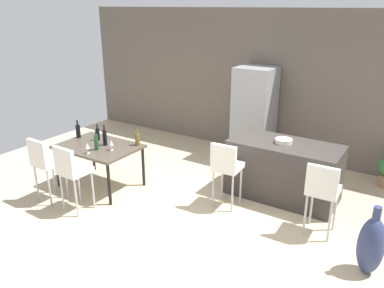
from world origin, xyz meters
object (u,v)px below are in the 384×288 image
bar_chair_middle (323,188)px  wine_glass_near (111,143)px  kitchen_island (283,170)px  refrigerator (254,114)px  bar_chair_left (226,165)px  fruit_bowl (284,141)px  floor_vase (371,245)px  wine_glass_right (87,146)px  wine_bottle_corner (78,131)px  dining_chair_near (45,160)px  dining_table (99,149)px  wine_bottle_middle (98,134)px  wine_bottle_left (137,139)px  wine_bottle_end (96,142)px  dining_chair_far (71,169)px  wine_bottle_far (105,137)px

bar_chair_middle → wine_glass_near: 3.27m
kitchen_island → refrigerator: bearing=130.6°
bar_chair_left → wine_glass_near: (-1.80, -0.55, 0.17)m
fruit_bowl → floor_vase: fruit_bowl is taller
wine_glass_right → fruit_bowl: 3.07m
fruit_bowl → wine_bottle_corner: bearing=-160.1°
kitchen_island → dining_chair_near: bearing=-144.9°
wine_glass_right → dining_chair_near: bearing=-131.4°
dining_table → wine_bottle_middle: bearing=136.4°
dining_table → floor_vase: (4.27, 0.05, -0.30)m
bar_chair_middle → refrigerator: size_ratio=0.57×
bar_chair_left → wine_bottle_corner: size_ratio=3.28×
wine_bottle_left → dining_chair_near: bearing=-125.2°
bar_chair_middle → wine_bottle_corner: (-4.15, -0.41, 0.16)m
wine_bottle_corner → wine_bottle_end: size_ratio=0.97×
wine_bottle_corner → wine_bottle_end: (0.72, -0.26, 0.01)m
kitchen_island → wine_glass_right: (-2.62, -1.66, 0.40)m
bar_chair_left → wine_bottle_corner: (-2.73, -0.41, 0.16)m
floor_vase → dining_chair_far: bearing=-167.5°
kitchen_island → wine_bottle_middle: wine_bottle_middle is taller
wine_bottle_left → wine_bottle_middle: (-0.75, -0.18, 0.01)m
bar_chair_middle → wine_bottle_corner: 4.18m
wine_glass_near → fruit_bowl: bearing=29.4°
dining_chair_near → wine_bottle_end: size_ratio=3.18×
wine_bottle_end → kitchen_island: bearing=29.3°
dining_chair_far → refrigerator: size_ratio=0.57×
wine_bottle_left → wine_glass_near: bearing=-117.1°
dining_table → dining_chair_near: 0.88m
wine_bottle_left → wine_bottle_middle: wine_bottle_middle is taller
bar_chair_middle → wine_glass_near: size_ratio=6.03×
wine_bottle_left → bar_chair_left: bearing=5.4°
kitchen_island → wine_bottle_left: size_ratio=6.22×
kitchen_island → dining_chair_far: size_ratio=1.64×
wine_bottle_corner → wine_glass_right: bearing=-31.9°
bar_chair_left → wine_glass_near: size_ratio=6.03×
kitchen_island → fruit_bowl: fruit_bowl is taller
wine_glass_near → floor_vase: wine_glass_near is taller
wine_bottle_end → refrigerator: bearing=61.6°
dining_table → fruit_bowl: 3.03m
bar_chair_left → wine_glass_right: (-2.01, -0.86, 0.17)m
wine_bottle_middle → floor_vase: bearing=-1.9°
wine_bottle_middle → refrigerator: 3.04m
wine_bottle_middle → wine_glass_near: size_ratio=1.64×
refrigerator → fruit_bowl: (1.09, -1.31, 0.04)m
wine_bottle_left → dining_table: bearing=-146.0°
dining_chair_far → bar_chair_middle: bearing=22.5°
wine_bottle_end → wine_bottle_far: 0.23m
dining_chair_near → wine_bottle_end: (0.43, 0.67, 0.18)m
fruit_bowl → wine_bottle_left: bearing=-156.6°
dining_table → wine_bottle_corner: wine_bottle_corner is taller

